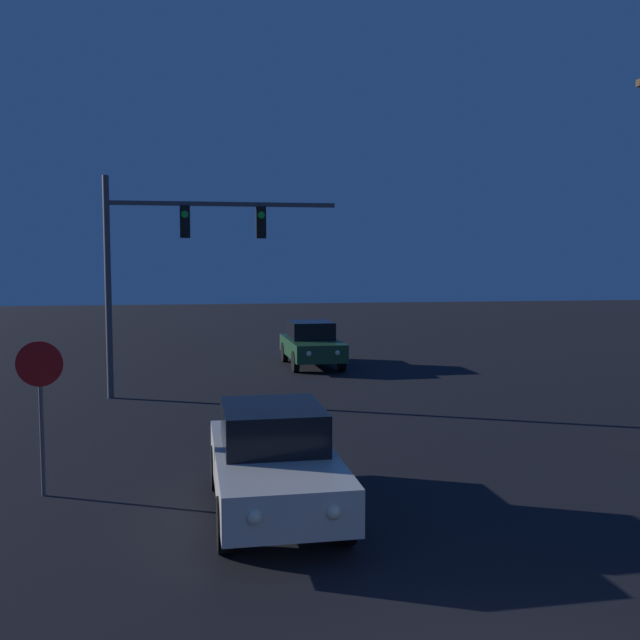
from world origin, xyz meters
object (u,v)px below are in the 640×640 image
car_near (274,460)px  car_far (312,344)px  traffic_signal_mast (171,248)px  stop_sign (40,388)px

car_near → car_far: (2.92, 15.02, 0.00)m
car_near → traffic_signal_mast: 10.63m
traffic_signal_mast → stop_sign: 9.02m
car_far → car_near: bearing=77.5°
traffic_signal_mast → stop_sign: bearing=-101.8°
car_far → stop_sign: bearing=62.7°
car_near → stop_sign: 4.04m
car_far → stop_sign: size_ratio=1.72×
traffic_signal_mast → car_far: bearing=46.8°
traffic_signal_mast → stop_sign: traffic_signal_mast is taller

